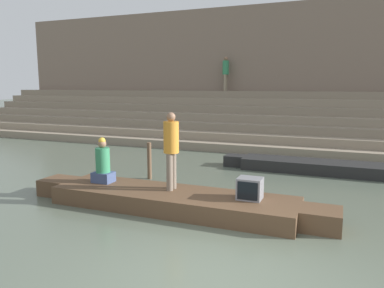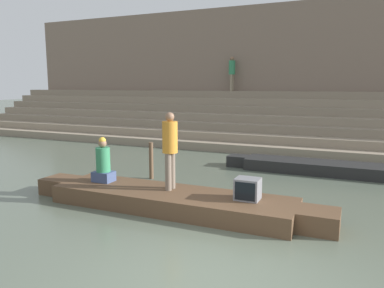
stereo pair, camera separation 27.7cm
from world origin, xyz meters
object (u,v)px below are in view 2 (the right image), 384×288
at_px(person_rowing, 103,164).
at_px(moored_boat_shore, 322,167).
at_px(rowboat_main, 170,199).
at_px(mooring_post, 151,161).
at_px(person_on_steps, 232,71).
at_px(person_standing, 170,145).
at_px(tv_set, 248,189).

bearing_deg(person_rowing, moored_boat_shore, 42.75).
relative_size(rowboat_main, mooring_post, 6.51).
bearing_deg(rowboat_main, moored_boat_shore, 61.58).
relative_size(rowboat_main, person_on_steps, 4.04).
distance_m(person_rowing, person_on_steps, 11.79).
relative_size(rowboat_main, person_rowing, 6.43).
bearing_deg(rowboat_main, person_rowing, 177.32).
bearing_deg(mooring_post, rowboat_main, -51.44).
distance_m(rowboat_main, person_on_steps, 12.29).
bearing_deg(rowboat_main, person_on_steps, 102.60).
bearing_deg(moored_boat_shore, mooring_post, -153.17).
bearing_deg(rowboat_main, mooring_post, 129.75).
distance_m(rowboat_main, moored_boat_shore, 5.70).
bearing_deg(moored_boat_shore, person_on_steps, 123.69).
height_order(person_standing, person_rowing, person_standing).
xyz_separation_m(person_rowing, mooring_post, (0.14, 2.08, -0.30)).
relative_size(rowboat_main, person_standing, 4.05).
xyz_separation_m(person_rowing, person_on_steps, (-0.44, 11.49, 2.62)).
xyz_separation_m(tv_set, moored_boat_shore, (1.08, 4.84, -0.43)).
bearing_deg(person_standing, person_on_steps, 88.41).
bearing_deg(tv_set, moored_boat_shore, 84.47).
relative_size(person_rowing, tv_set, 2.21).
xyz_separation_m(tv_set, mooring_post, (-3.50, 2.10, -0.08)).
distance_m(person_standing, tv_set, 1.98).
distance_m(tv_set, mooring_post, 4.08).
bearing_deg(tv_set, person_on_steps, 116.62).
height_order(person_standing, person_on_steps, person_on_steps).
relative_size(moored_boat_shore, mooring_post, 5.64).
bearing_deg(rowboat_main, tv_set, 5.09).
relative_size(rowboat_main, tv_set, 14.23).
bearing_deg(person_on_steps, moored_boat_shore, -19.91).
bearing_deg(person_standing, tv_set, -14.22).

